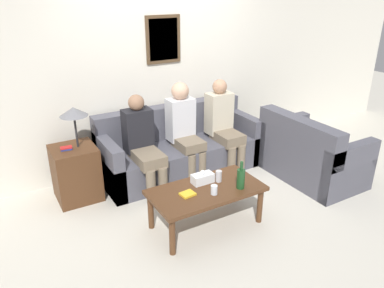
{
  "coord_description": "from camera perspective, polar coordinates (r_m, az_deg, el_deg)",
  "views": [
    {
      "loc": [
        -2.15,
        -3.56,
        2.35
      ],
      "look_at": [
        -0.18,
        -0.17,
        0.67
      ],
      "focal_mm": 35.0,
      "sensor_mm": 36.0,
      "label": 1
    }
  ],
  "objects": [
    {
      "name": "ground_plane",
      "position": [
        4.78,
        0.86,
        -6.27
      ],
      "size": [
        16.0,
        16.0,
        0.0
      ],
      "primitive_type": "plane",
      "color": "beige"
    },
    {
      "name": "wall_back",
      "position": [
        5.08,
        -4.47,
        11.2
      ],
      "size": [
        9.0,
        0.08,
        2.6
      ],
      "color": "silver",
      "rests_on": "ground_plane"
    },
    {
      "name": "couch_main",
      "position": [
        5.02,
        -1.98,
        -0.88
      ],
      "size": [
        2.12,
        0.81,
        0.86
      ],
      "color": "#4C4C56",
      "rests_on": "ground_plane"
    },
    {
      "name": "couch_side",
      "position": [
        5.06,
        17.55,
        -1.79
      ],
      "size": [
        0.81,
        1.26,
        0.86
      ],
      "rotation": [
        0.0,
        0.0,
        1.57
      ],
      "color": "#4C4C56",
      "rests_on": "ground_plane"
    },
    {
      "name": "coffee_table",
      "position": [
        3.87,
        2.18,
        -7.54
      ],
      "size": [
        1.16,
        0.6,
        0.44
      ],
      "color": "#4C2D19",
      "rests_on": "ground_plane"
    },
    {
      "name": "side_table_with_lamp",
      "position": [
        4.56,
        -17.27,
        -3.75
      ],
      "size": [
        0.49,
        0.49,
        1.12
      ],
      "color": "#4C2D19",
      "rests_on": "ground_plane"
    },
    {
      "name": "wine_bottle",
      "position": [
        3.82,
        7.45,
        -5.18
      ],
      "size": [
        0.08,
        0.08,
        0.3
      ],
      "color": "#19421E",
      "rests_on": "coffee_table"
    },
    {
      "name": "drinking_glass",
      "position": [
        3.72,
        3.38,
        -6.98
      ],
      "size": [
        0.07,
        0.07,
        0.1
      ],
      "color": "silver",
      "rests_on": "coffee_table"
    },
    {
      "name": "book_stack",
      "position": [
        3.72,
        -0.67,
        -7.62
      ],
      "size": [
        0.15,
        0.13,
        0.02
      ],
      "color": "gold",
      "rests_on": "coffee_table"
    },
    {
      "name": "soda_can",
      "position": [
        3.95,
        4.08,
        -4.91
      ],
      "size": [
        0.07,
        0.07,
        0.12
      ],
      "color": "#BCBCC1",
      "rests_on": "coffee_table"
    },
    {
      "name": "tissue_box",
      "position": [
        3.92,
        1.62,
        -5.22
      ],
      "size": [
        0.23,
        0.12,
        0.15
      ],
      "color": "silver",
      "rests_on": "coffee_table"
    },
    {
      "name": "person_left",
      "position": [
        4.49,
        -7.52,
        0.29
      ],
      "size": [
        0.34,
        0.66,
        1.17
      ],
      "color": "#756651",
      "rests_on": "ground_plane"
    },
    {
      "name": "person_middle",
      "position": [
        4.79,
        -1.2,
        2.6
      ],
      "size": [
        0.34,
        0.58,
        1.23
      ],
      "color": "#756651",
      "rests_on": "ground_plane"
    },
    {
      "name": "person_right",
      "position": [
        5.04,
        4.79,
        3.28
      ],
      "size": [
        0.34,
        0.6,
        1.21
      ],
      "color": "#756651",
      "rests_on": "ground_plane"
    }
  ]
}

